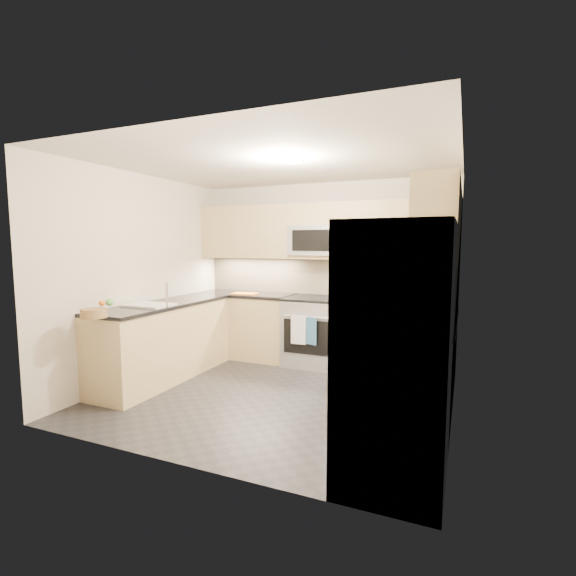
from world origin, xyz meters
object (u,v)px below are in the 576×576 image
Objects in this scene: microwave at (318,241)px; fruit_basket at (94,313)px; gas_range at (315,332)px; utensil_bowl at (425,296)px; refrigerator at (396,354)px; cutting_board at (245,293)px.

microwave is 3.10× the size of fruit_basket.
utensil_bowl is (1.42, 0.06, 0.56)m from gas_range.
microwave is at bearing 119.62° from refrigerator.
microwave is at bearing 90.00° from gas_range.
utensil_bowl is 3.75m from fruit_basket.
refrigerator is at bearing -43.36° from cutting_board.
cutting_board is at bearing 136.64° from refrigerator.
refrigerator is at bearing -89.35° from utensil_bowl.
microwave is 2.22× the size of cutting_board.
utensil_bowl reaches higher than cutting_board.
gas_range is 2.66× the size of cutting_board.
cutting_board is (-2.46, -0.14, -0.07)m from utensil_bowl.
utensil_bowl is at bearing 90.65° from refrigerator.
gas_range is 3.71× the size of fruit_basket.
fruit_basket is at bearing -139.58° from utensil_bowl.
utensil_bowl is at bearing -2.43° from microwave.
refrigerator reaches higher than fruit_basket.
microwave reaches higher than gas_range.
fruit_basket is at bearing 178.83° from refrigerator.
microwave is at bearing 60.11° from fruit_basket.
refrigerator is 2.49m from utensil_bowl.
refrigerator is at bearing -59.12° from gas_range.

